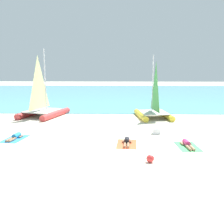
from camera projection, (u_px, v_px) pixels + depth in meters
name	position (u px, v px, depth m)	size (l,w,h in m)	color
ground_plane	(114.00, 116.00, 23.55)	(120.00, 120.00, 0.00)	beige
ocean_water	(116.00, 93.00, 44.02)	(120.00, 40.00, 0.05)	#5BB2C1
sailboat_red	(43.00, 107.00, 22.97)	(3.96, 5.14, 5.94)	#CC3838
sailboat_yellow	(154.00, 109.00, 22.34)	(3.11, 4.41, 5.39)	yellow
towel_left	(15.00, 139.00, 15.79)	(1.10, 1.90, 0.01)	#338CD8
sunbather_left	(15.00, 137.00, 15.83)	(0.60, 1.57, 0.30)	#268CCC
towel_middle	(127.00, 144.00, 14.70)	(1.10, 1.90, 0.01)	#EA5933
sunbather_middle	(127.00, 142.00, 14.74)	(0.57, 1.57, 0.30)	black
towel_right	(187.00, 146.00, 14.24)	(1.10, 1.90, 0.01)	#4CB266
sunbather_right	(187.00, 144.00, 14.29)	(0.56, 1.57, 0.30)	#D83372
beach_ball	(150.00, 159.00, 11.83)	(0.36, 0.36, 0.36)	red
cooler_box	(156.00, 131.00, 16.99)	(0.50, 0.36, 0.36)	white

